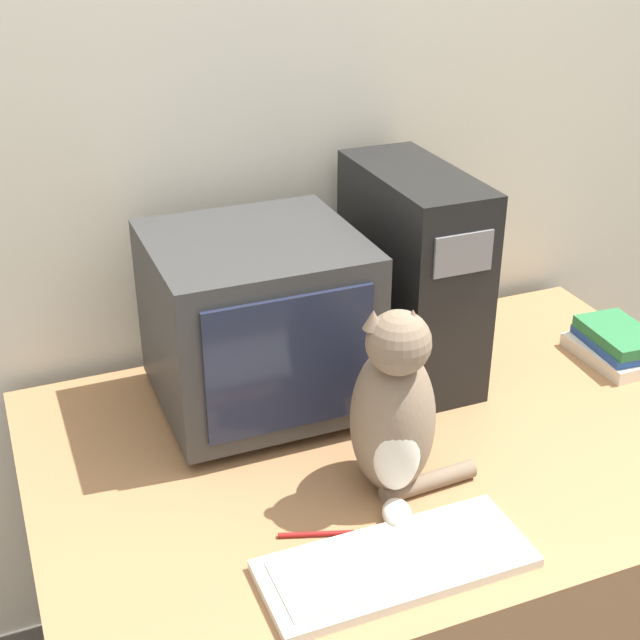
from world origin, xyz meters
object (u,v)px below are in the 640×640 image
(cat, at_px, (394,414))
(book_stack, at_px, (617,345))
(keyboard, at_px, (396,563))
(crt_monitor, at_px, (257,322))
(computer_tower, at_px, (411,274))
(pen, at_px, (316,534))

(cat, height_order, book_stack, cat)
(keyboard, height_order, cat, cat)
(crt_monitor, relative_size, computer_tower, 0.89)
(computer_tower, distance_m, keyboard, 0.70)
(computer_tower, height_order, keyboard, computer_tower)
(pen, bearing_deg, computer_tower, 48.48)
(computer_tower, xyz_separation_m, book_stack, (0.46, -0.15, -0.20))
(crt_monitor, xyz_separation_m, keyboard, (0.05, -0.56, -0.19))
(crt_monitor, distance_m, computer_tower, 0.37)
(keyboard, bearing_deg, cat, 65.97)
(computer_tower, distance_m, cat, 0.46)
(crt_monitor, bearing_deg, pen, -95.90)
(crt_monitor, xyz_separation_m, pen, (-0.05, -0.44, -0.19))
(cat, distance_m, pen, 0.25)
(computer_tower, relative_size, cat, 1.22)
(book_stack, bearing_deg, cat, -161.21)
(keyboard, xyz_separation_m, book_stack, (0.78, 0.43, 0.03))
(keyboard, xyz_separation_m, pen, (-0.09, 0.12, -0.01))
(computer_tower, xyz_separation_m, pen, (-0.41, -0.46, -0.23))
(crt_monitor, height_order, computer_tower, computer_tower)
(keyboard, bearing_deg, pen, 127.24)
(keyboard, bearing_deg, crt_monitor, 94.79)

